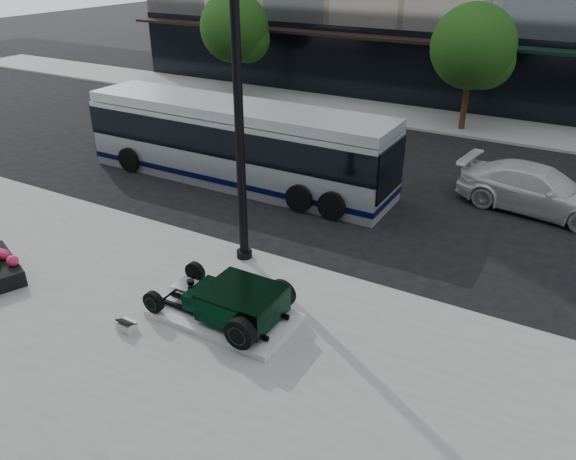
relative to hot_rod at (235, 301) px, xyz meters
The scene contains 9 objects.
ground 5.24m from the hot_rod, 93.93° to the left, with size 120.00×120.00×0.00m, color black.
sidewalk_far 19.20m from the hot_rod, 91.06° to the left, with size 70.00×4.00×0.12m, color gray.
street_trees 18.53m from the hot_rod, 87.53° to the left, with size 29.80×3.80×5.70m.
display_plinth 0.60m from the hot_rod, behind, with size 3.40×1.80×0.15m, color silver.
hot_rod is the anchor object (origin of this frame).
info_plaque 2.53m from the hot_rod, 143.17° to the right, with size 0.41×0.31×0.31m.
lamppost 4.38m from the hot_rod, 119.92° to the left, with size 0.44×0.44×8.00m.
transit_bus 9.23m from the hot_rod, 123.95° to the left, with size 12.12×2.88×2.92m.
white_sedan 11.51m from the hot_rod, 63.84° to the left, with size 2.10×5.15×1.50m, color silver.
Camera 1 is at (6.72, -13.91, 8.02)m, focal length 35.00 mm.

